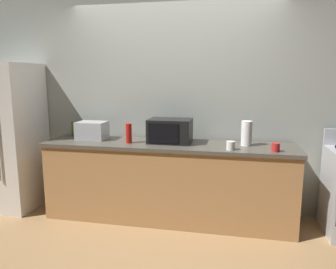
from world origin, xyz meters
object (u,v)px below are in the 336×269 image
(mug_white, at_px, (231,146))
(bottle_olive_oil, at_px, (74,129))
(toaster_oven, at_px, (92,130))
(mug_red, at_px, (276,147))
(microwave, at_px, (170,131))
(refrigerator, at_px, (8,137))
(bottle_hot_sauce, at_px, (129,133))
(paper_towel_roll, at_px, (247,133))

(mug_white, bearing_deg, bottle_olive_oil, 169.29)
(toaster_oven, bearing_deg, mug_red, -6.80)
(microwave, distance_m, mug_white, 0.73)
(microwave, xyz_separation_m, toaster_oven, (-0.96, 0.01, -0.03))
(refrigerator, height_order, microwave, refrigerator)
(mug_white, bearing_deg, toaster_oven, 171.06)
(refrigerator, distance_m, microwave, 2.07)
(bottle_olive_oil, distance_m, mug_red, 2.40)
(bottle_olive_oil, distance_m, mug_white, 1.97)
(bottle_hot_sauce, xyz_separation_m, mug_red, (1.58, -0.11, -0.07))
(refrigerator, height_order, bottle_hot_sauce, refrigerator)
(bottle_olive_oil, relative_size, mug_red, 2.20)
(toaster_oven, xyz_separation_m, bottle_olive_oil, (-0.29, 0.11, -0.01))
(bottle_olive_oil, bearing_deg, refrigerator, -168.39)
(bottle_olive_oil, height_order, mug_white, bottle_olive_oil)
(mug_white, bearing_deg, refrigerator, 175.88)
(paper_towel_roll, height_order, mug_red, paper_towel_roll)
(mug_white, bearing_deg, mug_red, 1.28)
(microwave, height_order, bottle_hot_sauce, microwave)
(toaster_oven, relative_size, bottle_olive_oil, 1.79)
(microwave, xyz_separation_m, bottle_olive_oil, (-1.25, 0.12, -0.04))
(toaster_oven, bearing_deg, refrigerator, -176.88)
(refrigerator, relative_size, bottle_olive_oil, 9.45)
(refrigerator, distance_m, mug_red, 3.20)
(mug_white, xyz_separation_m, mug_red, (0.44, 0.01, -0.00))
(refrigerator, distance_m, mug_white, 2.75)
(toaster_oven, height_order, bottle_olive_oil, toaster_oven)
(toaster_oven, relative_size, mug_red, 3.94)
(mug_white, bearing_deg, microwave, 160.22)
(bottle_olive_oil, height_order, mug_red, bottle_olive_oil)
(paper_towel_roll, relative_size, bottle_hot_sauce, 1.22)
(microwave, distance_m, paper_towel_roll, 0.85)
(refrigerator, xyz_separation_m, bottle_hot_sauce, (1.61, -0.07, 0.11))
(bottle_hot_sauce, height_order, mug_white, bottle_hot_sauce)
(toaster_oven, relative_size, mug_white, 3.82)
(refrigerator, bearing_deg, bottle_olive_oil, 11.61)
(bottle_olive_oil, relative_size, bottle_hot_sauce, 0.86)
(mug_white, height_order, mug_red, mug_white)
(toaster_oven, bearing_deg, bottle_olive_oil, 159.81)
(refrigerator, bearing_deg, mug_red, -3.37)
(refrigerator, xyz_separation_m, toaster_oven, (1.11, 0.06, 0.10))
(microwave, distance_m, bottle_hot_sauce, 0.47)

